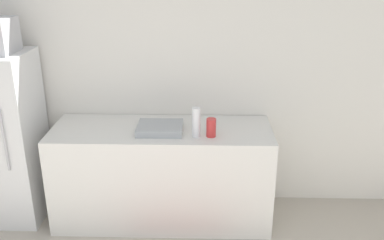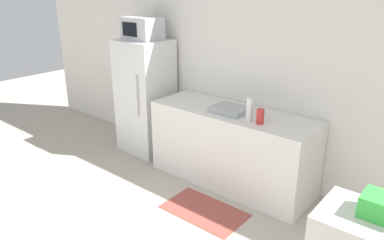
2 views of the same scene
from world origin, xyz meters
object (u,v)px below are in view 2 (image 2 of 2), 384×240
Objects in this scene: refrigerator at (146,97)px; microwave at (142,28)px; bottle_tall at (250,110)px; bottle_short at (260,116)px.

microwave reaches higher than refrigerator.
bottle_short is at bearing 3.62° from bottle_tall.
refrigerator reaches higher than bottle_short.
refrigerator is 1.78m from bottle_tall.
bottle_tall is 1.62× the size of bottle_short.
refrigerator is 0.92m from microwave.
bottle_tall is at bearing -176.38° from bottle_short.
microwave reaches higher than bottle_tall.
microwave is 2.03m from bottle_short.
bottle_tall reaches higher than bottle_short.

